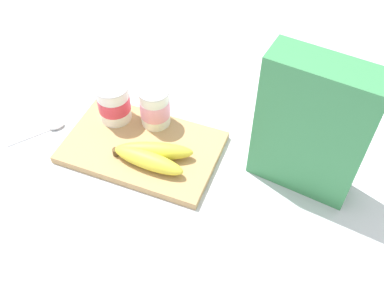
% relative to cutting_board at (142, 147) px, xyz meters
% --- Properties ---
extents(ground_plane, '(2.40, 2.40, 0.00)m').
position_rel_cutting_board_xyz_m(ground_plane, '(0.00, 0.00, -0.01)').
color(ground_plane, silver).
extents(cutting_board, '(0.33, 0.21, 0.02)m').
position_rel_cutting_board_xyz_m(cutting_board, '(0.00, 0.00, 0.00)').
color(cutting_board, tan).
rests_on(cutting_board, ground_plane).
extents(cereal_box, '(0.21, 0.10, 0.30)m').
position_rel_cutting_board_xyz_m(cereal_box, '(0.34, 0.05, 0.14)').
color(cereal_box, '#38844C').
rests_on(cereal_box, ground_plane).
extents(yogurt_cup_front, '(0.08, 0.08, 0.10)m').
position_rel_cutting_board_xyz_m(yogurt_cup_front, '(-0.09, 0.06, 0.06)').
color(yogurt_cup_front, white).
rests_on(yogurt_cup_front, cutting_board).
extents(yogurt_cup_back, '(0.07, 0.07, 0.09)m').
position_rel_cutting_board_xyz_m(yogurt_cup_back, '(0.00, 0.08, 0.06)').
color(yogurt_cup_back, white).
rests_on(yogurt_cup_back, cutting_board).
extents(banana_bunch, '(0.17, 0.09, 0.04)m').
position_rel_cutting_board_xyz_m(banana_bunch, '(0.04, -0.04, 0.03)').
color(banana_bunch, yellow).
rests_on(banana_bunch, cutting_board).
extents(spoon, '(0.09, 0.12, 0.01)m').
position_rel_cutting_board_xyz_m(spoon, '(-0.23, -0.03, -0.00)').
color(spoon, silver).
rests_on(spoon, ground_plane).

